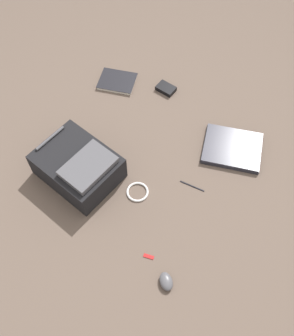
# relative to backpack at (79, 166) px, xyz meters

# --- Properties ---
(ground_plane) EXTENTS (3.98, 3.98, 0.00)m
(ground_plane) POSITION_rel_backpack_xyz_m (0.22, -0.30, -0.09)
(ground_plane) COLOR brown
(backpack) EXTENTS (0.38, 0.46, 0.19)m
(backpack) POSITION_rel_backpack_xyz_m (0.00, 0.00, 0.00)
(backpack) COLOR black
(backpack) RESTS_ON ground_plane
(laptop) EXTENTS (0.36, 0.40, 0.03)m
(laptop) POSITION_rel_backpack_xyz_m (0.59, -0.64, -0.07)
(laptop) COLOR #24242C
(laptop) RESTS_ON ground_plane
(book_blue) EXTENTS (0.25, 0.28, 0.02)m
(book_blue) POSITION_rel_backpack_xyz_m (0.68, 0.22, -0.08)
(book_blue) COLOR silver
(book_blue) RESTS_ON ground_plane
(computer_mouse) EXTENTS (0.11, 0.11, 0.04)m
(computer_mouse) POSITION_rel_backpack_xyz_m (-0.27, -0.70, -0.07)
(computer_mouse) COLOR #4C4C51
(computer_mouse) RESTS_ON ground_plane
(cable_coil) EXTENTS (0.12, 0.12, 0.01)m
(cable_coil) POSITION_rel_backpack_xyz_m (0.07, -0.33, -0.08)
(cable_coil) COLOR silver
(cable_coil) RESTS_ON ground_plane
(power_brick) EXTENTS (0.09, 0.12, 0.03)m
(power_brick) POSITION_rel_backpack_xyz_m (0.79, -0.08, -0.07)
(power_brick) COLOR black
(power_brick) RESTS_ON ground_plane
(pen_black) EXTENTS (0.02, 0.14, 0.01)m
(pen_black) POSITION_rel_backpack_xyz_m (0.26, -0.56, -0.08)
(pen_black) COLOR black
(pen_black) RESTS_ON ground_plane
(usb_stick) EXTENTS (0.03, 0.05, 0.01)m
(usb_stick) POSITION_rel_backpack_xyz_m (-0.20, -0.57, -0.08)
(usb_stick) COLOR #B21919
(usb_stick) RESTS_ON ground_plane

